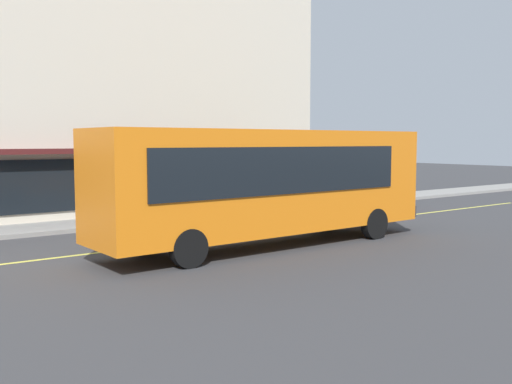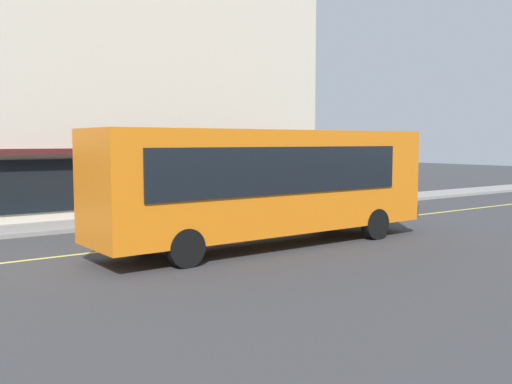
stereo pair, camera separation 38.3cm
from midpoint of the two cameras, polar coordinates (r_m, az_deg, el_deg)
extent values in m
plane|color=#38383A|center=(19.00, -2.97, -4.57)|extent=(120.00, 120.00, 0.00)
cube|color=gray|center=(23.40, -9.78, -2.63)|extent=(80.00, 2.42, 0.15)
cube|color=#D8D14C|center=(19.00, -2.97, -4.56)|extent=(36.00, 0.16, 0.01)
cube|color=beige|center=(28.25, -21.03, 14.31)|extent=(25.19, 9.64, 15.76)
cube|color=#4C1919|center=(23.00, -17.39, 3.89)|extent=(17.63, 0.70, 0.20)
cube|color=black|center=(23.27, -17.48, 0.69)|extent=(15.12, 0.08, 2.00)
cube|color=orange|center=(17.32, 1.88, 1.17)|extent=(11.04, 2.67, 3.00)
cube|color=black|center=(21.13, 13.53, 2.71)|extent=(0.15, 2.10, 1.80)
cube|color=black|center=(18.13, -1.36, 2.48)|extent=(8.80, 0.20, 1.32)
cube|color=black|center=(16.13, 3.87, 2.15)|extent=(8.80, 0.20, 1.32)
cube|color=#0CF259|center=(21.17, 13.71, 5.12)|extent=(0.11, 1.90, 0.36)
cube|color=#2D2D33|center=(21.33, 13.62, -1.61)|extent=(0.20, 2.40, 0.40)
cylinder|color=black|center=(20.63, 7.57, -2.44)|extent=(1.00, 0.32, 1.00)
cylinder|color=black|center=(19.10, 12.31, -3.11)|extent=(1.00, 0.32, 1.00)
cylinder|color=black|center=(16.55, -10.22, -4.32)|extent=(1.00, 0.32, 1.00)
cylinder|color=black|center=(14.59, -6.24, -5.53)|extent=(1.00, 0.32, 1.00)
cylinder|color=#2D2D33|center=(21.85, -13.09, 1.19)|extent=(0.12, 0.12, 3.20)
cube|color=black|center=(21.99, -13.35, 4.20)|extent=(0.30, 0.30, 0.90)
sphere|color=red|center=(22.15, -13.53, 4.90)|extent=(0.18, 0.18, 0.18)
sphere|color=orange|center=(22.15, -13.52, 4.21)|extent=(0.18, 0.18, 0.18)
sphere|color=green|center=(22.15, -13.51, 3.51)|extent=(0.18, 0.18, 0.18)
cube|color=maroon|center=(27.57, 11.39, -0.41)|extent=(4.30, 1.81, 0.75)
cube|color=black|center=(27.62, 11.63, 0.95)|extent=(2.41, 1.52, 0.55)
cylinder|color=black|center=(26.01, 10.57, -1.33)|extent=(0.64, 0.22, 0.64)
cylinder|color=black|center=(27.16, 8.07, -1.03)|extent=(0.64, 0.22, 0.64)
cylinder|color=black|center=(28.12, 14.58, -0.94)|extent=(0.64, 0.22, 0.64)
cylinder|color=black|center=(29.18, 12.10, -0.67)|extent=(0.64, 0.22, 0.64)
cube|color=yellow|center=(23.99, 4.19, -1.13)|extent=(4.35, 1.93, 0.75)
cube|color=black|center=(24.03, 4.48, 0.43)|extent=(2.45, 1.58, 0.55)
cylinder|color=black|center=(22.52, 2.64, -2.23)|extent=(0.65, 0.24, 0.64)
cylinder|color=black|center=(23.85, 0.29, -1.82)|extent=(0.65, 0.24, 0.64)
cylinder|color=black|center=(24.31, 8.01, -1.74)|extent=(0.65, 0.24, 0.64)
cylinder|color=black|center=(25.55, 5.55, -1.38)|extent=(0.65, 0.24, 0.64)
cylinder|color=black|center=(29.68, 10.76, -0.05)|extent=(0.18, 0.18, 0.86)
cylinder|color=#26723F|center=(29.62, 10.78, 1.44)|extent=(0.34, 0.34, 0.68)
sphere|color=tan|center=(29.59, 10.80, 2.33)|extent=(0.24, 0.24, 0.24)
camera|label=1|loc=(0.19, -89.39, 0.05)|focal=40.35mm
camera|label=2|loc=(0.19, 90.61, -0.05)|focal=40.35mm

